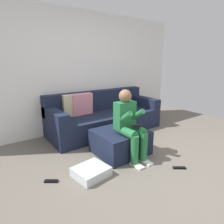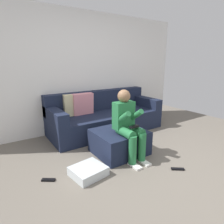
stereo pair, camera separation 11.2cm
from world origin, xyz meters
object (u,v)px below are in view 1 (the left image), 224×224
object	(u,v)px
person_seated	(130,123)
remote_by_storage_bin	(106,174)
remote_near_ottoman	(179,168)
remote_under_side_table	(51,181)
storage_bin	(91,172)
ottoman	(120,142)
couch_sectional	(103,116)

from	to	relation	value
person_seated	remote_by_storage_bin	bearing A→B (deg)	-161.80
person_seated	remote_by_storage_bin	xyz separation A→B (m)	(-0.56, -0.19, -0.55)
remote_near_ottoman	remote_under_side_table	world-z (taller)	same
storage_bin	remote_under_side_table	world-z (taller)	storage_bin
remote_under_side_table	ottoman	bearing A→B (deg)	42.04
ottoman	couch_sectional	bearing A→B (deg)	71.78
couch_sectional	ottoman	distance (m)	1.10
ottoman	person_seated	xyz separation A→B (m)	(0.01, -0.21, 0.37)
person_seated	remote_under_side_table	xyz separation A→B (m)	(-1.21, 0.07, -0.55)
ottoman	storage_bin	xyz separation A→B (m)	(-0.72, -0.31, -0.13)
storage_bin	remote_near_ottoman	size ratio (longest dim) A/B	2.36
couch_sectional	person_seated	size ratio (longest dim) A/B	2.25
person_seated	remote_by_storage_bin	distance (m)	0.81
storage_bin	remote_near_ottoman	distance (m)	1.23
remote_near_ottoman	remote_by_storage_bin	size ratio (longest dim) A/B	1.07
ottoman	remote_near_ottoman	distance (m)	0.97
person_seated	remote_under_side_table	world-z (taller)	person_seated
ottoman	remote_by_storage_bin	xyz separation A→B (m)	(-0.55, -0.39, -0.18)
storage_bin	remote_under_side_table	bearing A→B (deg)	160.22
remote_near_ottoman	ottoman	bearing A→B (deg)	150.20
couch_sectional	storage_bin	world-z (taller)	couch_sectional
storage_bin	remote_by_storage_bin	distance (m)	0.20
couch_sectional	person_seated	distance (m)	1.31
person_seated	remote_under_side_table	size ratio (longest dim) A/B	6.23
couch_sectional	remote_under_side_table	xyz separation A→B (m)	(-1.54, -1.18, -0.30)
ottoman	remote_under_side_table	distance (m)	1.22
remote_near_ottoman	remote_by_storage_bin	world-z (taller)	same
remote_near_ottoman	remote_under_side_table	distance (m)	1.73
couch_sectional	remote_by_storage_bin	world-z (taller)	couch_sectional
remote_under_side_table	remote_near_ottoman	bearing A→B (deg)	10.28
ottoman	storage_bin	world-z (taller)	ottoman
ottoman	person_seated	distance (m)	0.42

